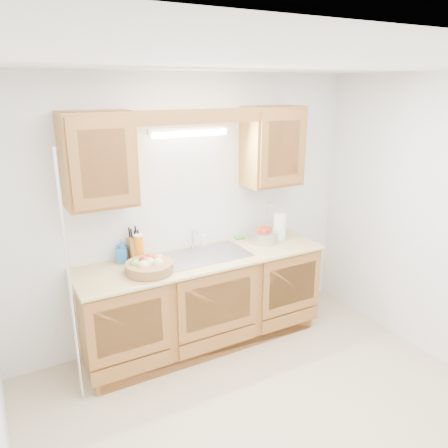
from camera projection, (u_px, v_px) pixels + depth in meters
room at (282, 266)px, 2.87m from camera, size 3.52×3.50×2.50m
base_cabinets at (203, 301)px, 4.12m from camera, size 2.20×0.60×0.86m
countertop at (203, 259)px, 3.97m from camera, size 2.30×0.63×0.04m
upper_cabinet_left at (98, 160)px, 3.43m from camera, size 0.55×0.33×0.75m
upper_cabinet_right at (272, 146)px, 4.19m from camera, size 0.55×0.33×0.75m
valance at (201, 116)px, 3.59m from camera, size 2.20×0.05×0.12m
fluorescent_fixture at (189, 132)px, 3.82m from camera, size 0.76×0.08×0.08m
sink at (202, 263)px, 4.00m from camera, size 0.84×0.46×0.36m
wire_shelf_pole at (70, 285)px, 3.17m from camera, size 0.03×0.03×2.00m
outlet_plate at (271, 208)px, 4.58m from camera, size 0.08×0.01×0.12m
fruit_basket at (149, 266)px, 3.62m from camera, size 0.46×0.46×0.12m
knife_block at (135, 248)px, 3.85m from camera, size 0.11×0.18×0.31m
orange_canister at (139, 248)px, 3.82m from camera, size 0.10×0.10×0.25m
soap_bottle at (122, 251)px, 3.81m from camera, size 0.12×0.12×0.21m
sponge at (240, 238)px, 4.42m from camera, size 0.11×0.08×0.02m
paper_towel at (280, 226)px, 4.37m from camera, size 0.16×0.16×0.32m
apple_bowl at (263, 235)px, 4.32m from camera, size 0.32×0.32×0.15m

